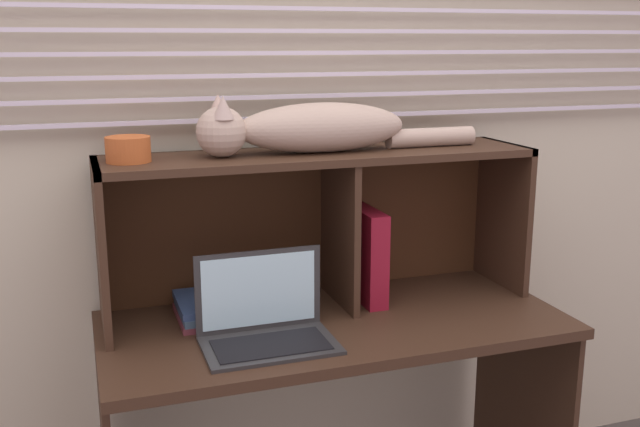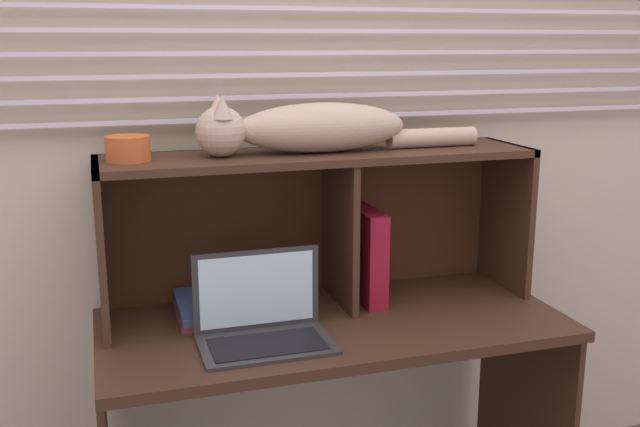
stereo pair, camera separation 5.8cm
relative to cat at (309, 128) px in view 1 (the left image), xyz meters
The scene contains 8 objects.
back_panel_with_blinds 0.20m from the cat, 80.59° to the left, with size 4.40×0.08×2.50m.
desk 0.69m from the cat, 75.94° to the right, with size 1.30×0.59×0.73m.
hutch_shelf_unit 0.22m from the cat, 38.51° to the left, with size 1.25×0.30×0.46m.
cat is the anchor object (origin of this frame).
laptop 0.56m from the cat, 131.53° to the right, with size 0.34×0.22×0.23m.
binder_upright 0.43m from the cat, ahead, with size 0.06×0.22×0.28m, color maroon.
book_stack 0.59m from the cat, behind, with size 0.18×0.22×0.06m.
small_basket 0.50m from the cat, behind, with size 0.12×0.12×0.07m, color #B85626.
Camera 1 is at (-0.67, -1.61, 1.50)m, focal length 41.04 mm.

